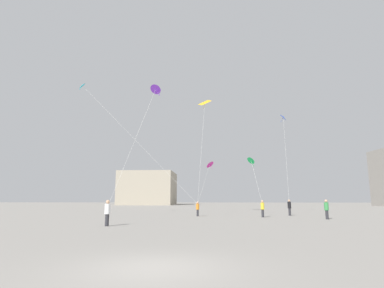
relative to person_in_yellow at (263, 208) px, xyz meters
name	(u,v)px	position (x,y,z in m)	size (l,w,h in m)	color
ground_plane	(153,268)	(-6.74, -23.88, -0.95)	(300.00, 300.00, 0.00)	gray
person_in_yellow	(263,208)	(0.00, 0.00, 0.00)	(0.38, 0.38, 1.73)	#2D2D33
person_in_white	(107,212)	(-12.48, -11.19, 0.03)	(0.39, 0.39, 1.79)	#2D2D33
person_in_orange	(198,208)	(-6.78, 1.41, -0.08)	(0.34, 0.34, 1.58)	#2D2D33
person_in_green	(326,208)	(5.42, -2.87, 0.04)	(0.39, 0.39, 1.81)	#2D2D33
person_in_black	(289,207)	(3.56, 3.43, 0.03)	(0.39, 0.39, 1.79)	#2D2D33
kite_violet_diamond	(155,90)	(-10.14, -6.76, 10.53)	(2.99, 5.04, 10.69)	purple
kite_emerald_diamond	(251,161)	(-0.55, 3.48, 5.34)	(1.16, 4.11, 5.44)	green
kite_cyan_diamond	(85,88)	(-20.24, 1.17, 13.95)	(14.35, 1.15, 14.33)	#1EB2C6
kite_magenta_diamond	(210,165)	(-5.53, 13.25, 6.00)	(2.03, 12.73, 6.18)	#D12899
kite_amber_delta	(205,104)	(-6.07, 6.69, 13.45)	(1.93, 6.25, 13.70)	yellow
kite_cobalt_diamond	(283,118)	(5.23, 11.13, 12.54)	(2.40, 8.55, 12.82)	blue
building_left_hall	(148,188)	(-25.74, 65.09, 4.17)	(16.53, 16.87, 10.25)	#A39984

